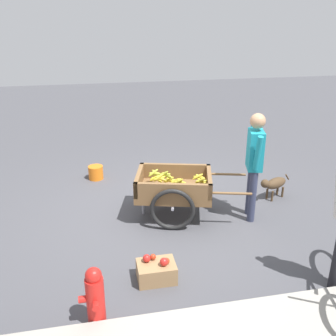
{
  "coord_description": "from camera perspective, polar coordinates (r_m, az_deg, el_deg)",
  "views": [
    {
      "loc": [
        0.99,
        5.19,
        2.88
      ],
      "look_at": [
        -0.05,
        0.05,
        0.75
      ],
      "focal_mm": 40.95,
      "sensor_mm": 36.0,
      "label": 1
    }
  ],
  "objects": [
    {
      "name": "plastic_bucket",
      "position": [
        7.24,
        -10.7,
        -0.66
      ],
      "size": [
        0.27,
        0.27,
        0.25
      ],
      "primitive_type": "cylinder",
      "color": "orange",
      "rests_on": "ground"
    },
    {
      "name": "ground_plane",
      "position": [
        6.01,
        -0.56,
        -6.49
      ],
      "size": [
        24.0,
        24.0,
        0.0
      ],
      "primitive_type": "plane",
      "color": "#47474C"
    },
    {
      "name": "dog",
      "position": [
        6.54,
        15.54,
        -2.26
      ],
      "size": [
        0.63,
        0.35,
        0.4
      ],
      "color": "#4C3823",
      "rests_on": "ground"
    },
    {
      "name": "fruit_cart",
      "position": [
        5.73,
        0.91,
        -3.12
      ],
      "size": [
        1.79,
        1.16,
        0.73
      ],
      "color": "brown",
      "rests_on": "ground"
    },
    {
      "name": "fire_hydrant",
      "position": [
        3.96,
        -10.8,
        -18.4
      ],
      "size": [
        0.25,
        0.25,
        0.67
      ],
      "color": "red",
      "rests_on": "ground"
    },
    {
      "name": "vendor_person",
      "position": [
        5.6,
        12.75,
        1.52
      ],
      "size": [
        0.28,
        0.59,
        1.61
      ],
      "color": "#333851",
      "rests_on": "ground"
    },
    {
      "name": "apple_crate",
      "position": [
        4.57,
        -1.75,
        -15.02
      ],
      "size": [
        0.44,
        0.32,
        0.32
      ],
      "color": "#99754C",
      "rests_on": "ground"
    }
  ]
}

